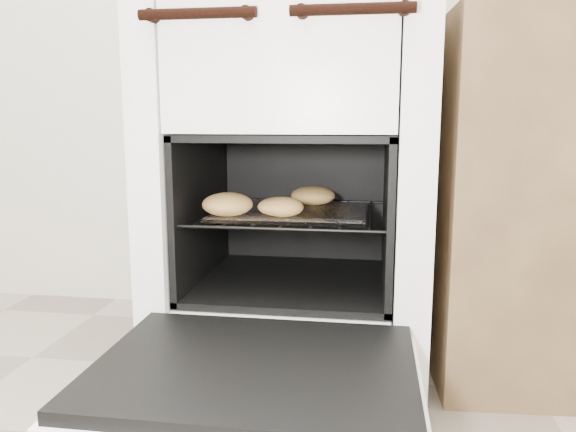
{
  "coord_description": "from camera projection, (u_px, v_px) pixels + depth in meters",
  "views": [
    {
      "loc": [
        0.26,
        -0.3,
        0.66
      ],
      "look_at": [
        0.06,
        0.99,
        0.43
      ],
      "focal_mm": 35.0,
      "sensor_mm": 36.0,
      "label": 1
    }
  ],
  "objects": [
    {
      "name": "oven_door",
      "position": [
        255.0,
        373.0,
        0.99
      ],
      "size": [
        0.58,
        0.45,
        0.04
      ],
      "color": "black",
      "rests_on": "stove"
    },
    {
      "name": "oven_rack",
      "position": [
        293.0,
        213.0,
        1.41
      ],
      "size": [
        0.47,
        0.45,
        0.01
      ],
      "color": "black",
      "rests_on": "stove"
    },
    {
      "name": "stove",
      "position": [
        297.0,
        186.0,
        1.47
      ],
      "size": [
        0.64,
        0.72,
        0.98
      ],
      "color": "white",
      "rests_on": "ground"
    },
    {
      "name": "foil_sheet",
      "position": [
        292.0,
        212.0,
        1.39
      ],
      "size": [
        0.36,
        0.32,
        0.01
      ],
      "primitive_type": "cube",
      "color": "white",
      "rests_on": "oven_rack"
    },
    {
      "name": "baked_rolls",
      "position": [
        274.0,
        202.0,
        1.35
      ],
      "size": [
        0.32,
        0.35,
        0.05
      ],
      "color": "tan",
      "rests_on": "foil_sheet"
    }
  ]
}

